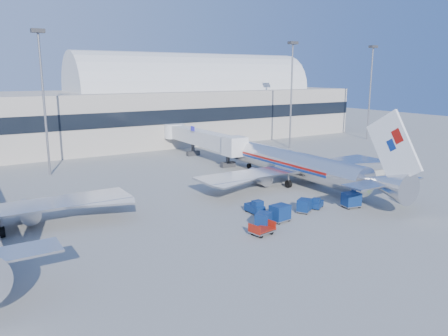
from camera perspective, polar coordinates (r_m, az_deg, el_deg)
ground at (r=56.04m, az=4.88°, el=-4.37°), size 260.00×260.00×0.00m
terminal at (r=101.04m, az=-21.19°, el=6.60°), size 170.00×28.15×21.00m
airliner_main at (r=64.87m, az=9.66°, el=0.45°), size 32.00×37.26×12.07m
jetbridge_near at (r=84.71m, az=-3.40°, el=4.02°), size 4.40×27.50×6.25m
mast_west at (r=74.01m, az=-22.66°, el=10.39°), size 2.00×1.20×22.60m
mast_east at (r=95.92m, az=8.84°, el=11.37°), size 2.00×1.20×22.60m
mast_far_east at (r=113.74m, az=18.65°, el=10.99°), size 2.00×1.20×22.60m
barrier_near at (r=69.18m, az=15.95°, el=-1.22°), size 3.00×0.55×0.90m
barrier_mid at (r=71.61m, az=17.73°, el=-0.88°), size 3.00×0.55×0.90m
barrier_far at (r=74.11m, az=19.40°, el=-0.57°), size 3.00×0.55×0.90m
tug_lead at (r=54.04m, az=12.04°, el=-4.55°), size 2.30×1.90×1.34m
tug_right at (r=61.96m, az=16.72°, el=-2.53°), size 2.78×2.31×1.62m
tug_left at (r=51.05m, az=4.09°, el=-5.14°), size 1.28×2.54×1.65m
cart_train_a at (r=52.14m, az=10.43°, el=-4.83°), size 2.24×2.09×1.59m
cart_train_b at (r=48.56m, az=7.31°, el=-5.82°), size 2.32×1.89×1.87m
cart_train_c at (r=46.29m, az=5.16°, el=-6.81°), size 2.41×2.31×1.69m
cart_solo_near at (r=55.32m, az=16.29°, el=-3.99°), size 2.36×1.96×1.85m
cart_solo_far at (r=64.33m, az=21.27°, el=-2.23°), size 2.16×1.94×1.56m
cart_open_red at (r=44.70m, az=5.00°, el=-8.10°), size 2.66×2.08×0.65m
ramp_worker at (r=58.41m, az=22.57°, el=-3.70°), size 0.72×0.76×1.75m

